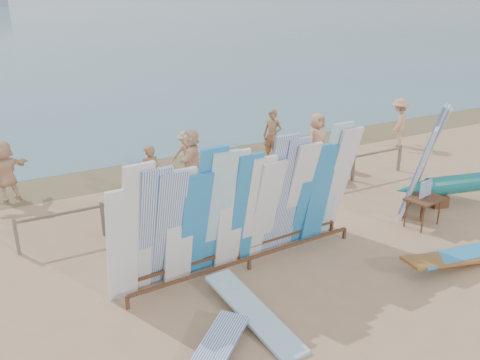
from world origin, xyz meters
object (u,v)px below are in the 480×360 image
vendor_table (423,211)px  beachgoer_3 (186,155)px  flat_board_c (454,266)px  flat_board_a (253,319)px  beachgoer_7 (272,136)px  beach_chair_right (276,178)px  beachgoer_1 (150,174)px  main_surfboard_rack (244,209)px  beach_chair_left (245,181)px  beachgoer_11 (6,171)px  beachgoer_extra_0 (399,122)px  beachgoer_2 (154,188)px  beachgoer_5 (192,156)px  side_surfboard_rack (425,159)px  stroller (324,166)px  beachgoer_6 (316,139)px  flat_board_d (458,262)px

vendor_table → beachgoer_3: beachgoer_3 is taller
flat_board_c → beachgoer_3: (-3.01, 8.08, 0.79)m
flat_board_a → beachgoer_7: beachgoer_7 is taller
beachgoer_7 → beachgoer_3: (-3.30, -0.05, -0.16)m
beach_chair_right → beachgoer_1: (-3.89, 0.59, 0.61)m
main_surfboard_rack → beach_chair_left: main_surfboard_rack is taller
beachgoer_7 → beachgoer_11: bearing=-130.4°
beachgoer_extra_0 → beachgoer_7: beachgoer_7 is taller
flat_board_c → beach_chair_left: beach_chair_left is taller
beachgoer_3 → beach_chair_left: bearing=-3.5°
vendor_table → beachgoer_2: bearing=134.1°
beach_chair_left → beachgoer_1: size_ratio=0.51×
beachgoer_5 → beachgoer_3: bearing=-151.1°
beachgoer_extra_0 → beachgoer_3: size_ratio=1.19×
beachgoer_7 → beachgoer_extra_0: bearing=45.9°
side_surfboard_rack → stroller: side_surfboard_rack is taller
beachgoer_7 → beachgoer_5: 3.36m
vendor_table → flat_board_a: (-5.86, -1.36, -0.42)m
flat_board_a → beachgoer_11: size_ratio=1.48×
beachgoer_11 → beachgoer_5: (5.27, -1.16, -0.04)m
beachgoer_6 → beach_chair_right: bearing=-173.4°
main_surfboard_rack → vendor_table: 5.15m
beachgoer_11 → beachgoer_3: 5.34m
flat_board_d → beach_chair_right: size_ratio=3.04×
flat_board_a → beachgoer_6: (6.31, 6.59, 0.93)m
vendor_table → beachgoer_5: 7.00m
side_surfboard_rack → beachgoer_5: 6.90m
beach_chair_left → beachgoer_3: (-1.16, 1.81, 0.53)m
side_surfboard_rack → beachgoer_7: size_ratio=1.63×
beachgoer_3 → beachgoer_2: bearing=-76.4°
flat_board_a → beachgoer_3: size_ratio=1.72×
beachgoer_3 → side_surfboard_rack: bearing=7.1°
flat_board_d → flat_board_c: flat_board_c is taller
beachgoer_7 → flat_board_d: bearing=-36.7°
flat_board_a → flat_board_c: bearing=-9.7°
flat_board_c → beachgoer_1: beachgoer_1 is taller
beach_chair_right → vendor_table: bearing=-96.3°
flat_board_c → beachgoer_11: size_ratio=1.48×
vendor_table → beachgoer_extra_0: size_ratio=0.67×
flat_board_c → main_surfboard_rack: bearing=65.2°
beachgoer_7 → beachgoer_5: bearing=-117.0°
main_surfboard_rack → beachgoer_5: 5.40m
vendor_table → beach_chair_right: 4.60m
beachgoer_11 → main_surfboard_rack: bearing=92.2°
beachgoer_extra_0 → beachgoer_6: beachgoer_extra_0 is taller
beachgoer_7 → main_surfboard_rack: bearing=-73.2°
beachgoer_11 → beachgoer_6: beachgoer_6 is taller
vendor_table → beachgoer_3: bearing=111.1°
main_surfboard_rack → vendor_table: main_surfboard_rack is taller
beachgoer_11 → beachgoer_1: bearing=118.8°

